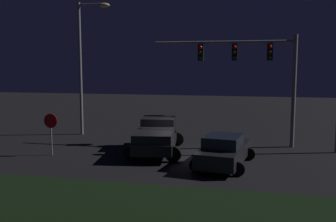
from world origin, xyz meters
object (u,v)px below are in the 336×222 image
Objects in this scene: pickup_truck at (157,134)px; traffic_signal_gantry at (251,63)px; stop_sign at (51,126)px; street_lamp_left at (86,54)px; street_lamp_right at (333,54)px; car_sedan at (224,151)px.

traffic_signal_gantry is (4.93, 2.98, 3.90)m from pickup_truck.
pickup_truck is 5.64m from stop_sign.
street_lamp_left is 15.37m from street_lamp_right.
pickup_truck reaches higher than car_sedan.
pickup_truck is 1.22× the size of car_sedan.
street_lamp_left is at bearing 171.75° from street_lamp_right.
traffic_signal_gantry is at bearing 25.76° from stop_sign.
stop_sign is at bearing 97.21° from car_sedan.
car_sedan is 9.11m from stop_sign.
stop_sign is (-9.07, 0.20, 0.82)m from car_sedan.
street_lamp_left reaches higher than stop_sign.
pickup_truck is at bearing -34.85° from street_lamp_left.
car_sedan is 0.55× the size of traffic_signal_gantry.
street_lamp_left is at bearing 96.92° from stop_sign.
street_lamp_right is (4.27, -1.00, 0.44)m from traffic_signal_gantry.
traffic_signal_gantry is 0.93× the size of street_lamp_left.
traffic_signal_gantry is at bearing -67.04° from pickup_truck.
car_sedan is 12.62m from street_lamp_left.
traffic_signal_gantry is at bearing -6.29° from street_lamp_left.
car_sedan is (3.81, -2.14, -0.26)m from pickup_truck.
street_lamp_right is at bearing -13.19° from traffic_signal_gantry.
car_sedan is 2.07× the size of stop_sign.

